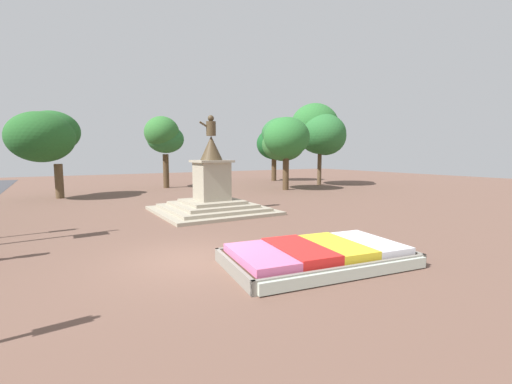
# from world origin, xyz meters

# --- Properties ---
(ground_plane) EXTENTS (92.61, 92.61, 0.00)m
(ground_plane) POSITION_xyz_m (0.00, 0.00, 0.00)
(ground_plane) COLOR brown
(flower_planter) EXTENTS (5.53, 3.63, 0.57)m
(flower_planter) POSITION_xyz_m (2.96, -2.20, 0.25)
(flower_planter) COLOR #38281C
(flower_planter) RESTS_ON ground_plane
(statue_monument) EXTENTS (5.70, 5.70, 5.11)m
(statue_monument) POSITION_xyz_m (3.93, 7.42, 0.97)
(statue_monument) COLOR #9E9480
(statue_monument) RESTS_ON ground_plane
(park_tree_far_left) EXTENTS (4.36, 4.45, 6.87)m
(park_tree_far_left) POSITION_xyz_m (18.79, 23.27, 4.64)
(park_tree_far_left) COLOR #4C3823
(park_tree_far_left) RESTS_ON ground_plane
(park_tree_behind_statue) EXTENTS (5.81, 5.77, 8.05)m
(park_tree_behind_statue) POSITION_xyz_m (19.52, 16.64, 5.30)
(park_tree_behind_statue) COLOR brown
(park_tree_behind_statue) RESTS_ON ground_plane
(park_tree_far_right) EXTENTS (4.57, 4.98, 6.11)m
(park_tree_far_right) POSITION_xyz_m (-3.58, 18.08, 4.36)
(park_tree_far_right) COLOR brown
(park_tree_far_right) RESTS_ON ground_plane
(park_tree_street_side) EXTENTS (3.50, 4.26, 6.40)m
(park_tree_street_side) POSITION_xyz_m (5.44, 21.54, 4.71)
(park_tree_street_side) COLOR #4C3823
(park_tree_street_side) RESTS_ON ground_plane
(park_tree_mid_canopy) EXTENTS (4.39, 5.02, 6.20)m
(park_tree_mid_canopy) POSITION_xyz_m (13.89, 14.79, 4.37)
(park_tree_mid_canopy) COLOR #4C3823
(park_tree_mid_canopy) RESTS_ON ground_plane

